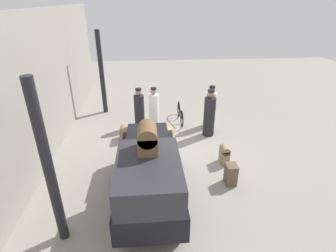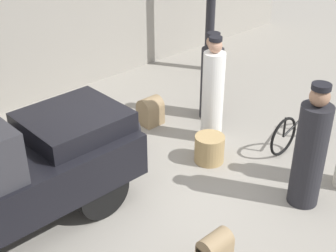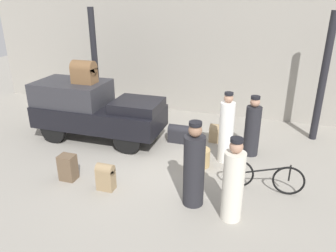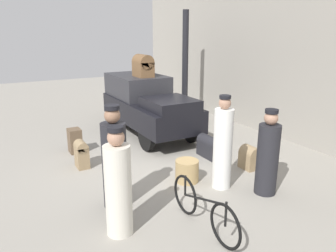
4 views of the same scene
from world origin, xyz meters
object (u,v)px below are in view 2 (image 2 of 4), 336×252
(porter_lifting_near_truck, at_px, (213,94))
(porter_with_bicycle, at_px, (310,152))
(trunk_wicker_pale, at_px, (120,137))
(porter_standing_middle, at_px, (211,80))
(suitcase_small_leather, at_px, (150,111))
(bicycle, at_px, (302,125))
(wicker_basket, at_px, (209,149))

(porter_lifting_near_truck, xyz_separation_m, porter_with_bicycle, (-0.34, -2.05, -0.02))
(porter_with_bicycle, height_order, trunk_wicker_pale, porter_with_bicycle)
(porter_lifting_near_truck, height_order, trunk_wicker_pale, porter_lifting_near_truck)
(porter_standing_middle, relative_size, suitcase_small_leather, 3.13)
(suitcase_small_leather, bearing_deg, porter_with_bicycle, -88.86)
(porter_with_bicycle, xyz_separation_m, trunk_wicker_pale, (-1.07, 2.80, -0.55))
(bicycle, relative_size, trunk_wicker_pale, 2.61)
(wicker_basket, bearing_deg, porter_standing_middle, 41.85)
(wicker_basket, xyz_separation_m, trunk_wicker_pale, (-0.87, 1.20, 0.04))
(wicker_basket, distance_m, porter_with_bicycle, 1.72)
(trunk_wicker_pale, bearing_deg, porter_standing_middle, -4.91)
(bicycle, height_order, porter_standing_middle, porter_standing_middle)
(porter_lifting_near_truck, bearing_deg, porter_standing_middle, 43.39)
(porter_lifting_near_truck, relative_size, trunk_wicker_pale, 2.78)
(bicycle, bearing_deg, suitcase_small_leather, 121.75)
(porter_standing_middle, xyz_separation_m, porter_with_bicycle, (-0.95, -2.63, 0.08))
(porter_lifting_near_truck, bearing_deg, suitcase_small_leather, 109.80)
(bicycle, height_order, porter_lifting_near_truck, porter_lifting_near_truck)
(porter_lifting_near_truck, height_order, porter_with_bicycle, porter_lifting_near_truck)
(bicycle, relative_size, porter_standing_middle, 1.06)
(porter_standing_middle, bearing_deg, trunk_wicker_pale, 175.09)
(wicker_basket, height_order, porter_lifting_near_truck, porter_lifting_near_truck)
(bicycle, xyz_separation_m, suitcase_small_leather, (-1.40, 2.26, -0.09))
(trunk_wicker_pale, height_order, suitcase_small_leather, trunk_wicker_pale)
(wicker_basket, relative_size, trunk_wicker_pale, 0.72)
(trunk_wicker_pale, bearing_deg, porter_with_bicycle, -69.15)
(wicker_basket, height_order, porter_with_bicycle, porter_with_bicycle)
(bicycle, bearing_deg, trunk_wicker_pale, 141.92)
(wicker_basket, bearing_deg, suitcase_small_leather, 85.10)
(porter_standing_middle, height_order, porter_with_bicycle, porter_with_bicycle)
(porter_with_bicycle, height_order, suitcase_small_leather, porter_with_bicycle)
(suitcase_small_leather, bearing_deg, wicker_basket, -94.90)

